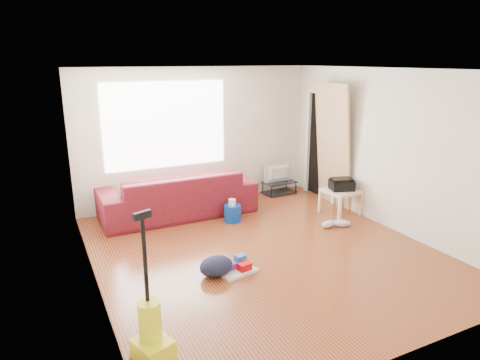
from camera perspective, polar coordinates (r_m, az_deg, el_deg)
name	(u,v)px	position (r m, az deg, el deg)	size (l,w,h in m)	color
room	(264,162)	(5.90, 3.17, 2.36)	(4.51, 5.01, 2.51)	maroon
sofa	(179,214)	(7.59, -8.18, -4.57)	(2.63, 1.03, 0.77)	#560C12
tv_stand	(279,187)	(8.67, 5.26, -0.96)	(0.68, 0.42, 0.25)	black
tv	(280,173)	(8.59, 5.31, 0.91)	(0.61, 0.08, 0.35)	black
side_table	(341,194)	(7.63, 13.31, -1.77)	(0.59, 0.59, 0.44)	#DEB386
printer	(342,184)	(7.58, 13.40, -0.55)	(0.46, 0.40, 0.20)	black
bucket	(233,221)	(7.21, -1.01, -5.53)	(0.28, 0.28, 0.28)	#09389B
toilet_paper	(232,210)	(7.13, -1.06, -4.09)	(0.12, 0.12, 0.11)	white
cleaning_tray	(236,267)	(5.60, -0.52, -11.55)	(0.53, 0.45, 0.17)	silver
backpack	(216,275)	(5.53, -3.17, -12.51)	(0.44, 0.36, 0.24)	black
sneakers	(335,224)	(7.11, 12.55, -5.71)	(0.53, 0.27, 0.12)	silver
vacuum	(151,332)	(4.16, -11.76, -19.24)	(0.38, 0.41, 1.39)	yellow
door_panel	(329,204)	(8.24, 11.83, -3.10)	(0.04, 0.90, 2.24)	#A68157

